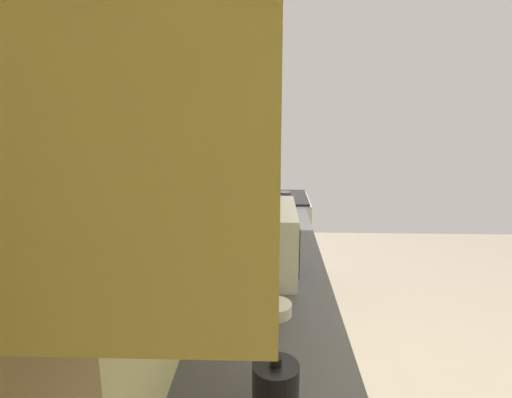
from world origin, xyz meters
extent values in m
cube|color=beige|center=(0.00, 1.50, 1.39)|extent=(4.50, 0.12, 2.78)
cube|color=#4A4B4E|center=(-0.38, 1.15, 0.88)|extent=(3.60, 0.61, 0.02)
cube|color=#332819|center=(0.06, 0.85, 0.43)|extent=(0.01, 0.01, 0.80)
cube|color=#332819|center=(0.51, 0.85, 0.43)|extent=(0.01, 0.01, 0.80)
cube|color=#332819|center=(0.95, 0.85, 0.43)|extent=(0.01, 0.01, 0.80)
cube|color=#E8CC74|center=(-0.38, 1.29, 1.90)|extent=(2.48, 0.31, 0.73)
cube|color=#B7BABF|center=(1.72, 1.11, 0.44)|extent=(0.61, 0.65, 0.89)
cube|color=black|center=(1.72, 0.78, 0.40)|extent=(0.48, 0.01, 0.49)
cube|color=black|center=(1.72, 1.11, 0.90)|extent=(0.58, 0.62, 0.02)
cube|color=#B7BABF|center=(1.72, 1.42, 0.98)|extent=(0.58, 0.04, 0.18)
cylinder|color=#38383D|center=(1.58, 1.00, 0.91)|extent=(0.11, 0.11, 0.01)
cylinder|color=#38383D|center=(1.85, 1.00, 0.91)|extent=(0.11, 0.11, 0.01)
cylinder|color=#38383D|center=(1.58, 1.23, 0.91)|extent=(0.11, 0.11, 0.01)
cylinder|color=#38383D|center=(1.85, 1.23, 0.91)|extent=(0.11, 0.11, 0.01)
cube|color=white|center=(0.07, 1.17, 1.06)|extent=(0.52, 0.32, 0.34)
cube|color=black|center=(0.03, 1.00, 1.06)|extent=(0.32, 0.01, 0.24)
cube|color=#2D2D33|center=(0.28, 1.00, 1.06)|extent=(0.09, 0.01, 0.24)
cylinder|color=silver|center=(-0.37, 1.12, 0.91)|extent=(0.15, 0.15, 0.05)
cylinder|color=silver|center=(-0.37, 1.12, 0.93)|extent=(0.12, 0.12, 0.03)
cylinder|color=black|center=(-0.94, 1.12, 0.97)|extent=(0.13, 0.13, 0.16)
cylinder|color=black|center=(-0.94, 1.12, 1.06)|extent=(0.03, 0.03, 0.02)
cylinder|color=black|center=(-0.87, 1.12, 1.00)|extent=(0.08, 0.02, 0.05)
camera|label=1|loc=(-1.94, 1.14, 1.75)|focal=29.50mm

